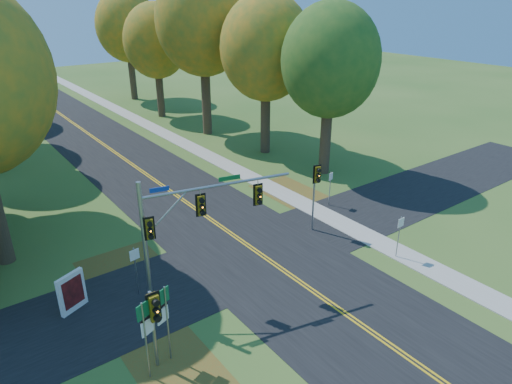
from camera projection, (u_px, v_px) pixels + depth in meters
ground at (281, 269)px, 23.48m from camera, size 160.00×160.00×0.00m
road_main at (281, 269)px, 23.48m from camera, size 8.00×160.00×0.02m
road_cross at (258, 253)px, 24.95m from camera, size 60.00×6.00×0.02m
centerline_left at (280, 269)px, 23.42m from camera, size 0.10×160.00×0.01m
centerline_right at (283, 268)px, 23.53m from camera, size 0.10×160.00×0.01m
sidewalk_east at (362, 234)px, 26.86m from camera, size 1.60×160.00×0.06m
leaf_patch_w_near at (131, 276)px, 22.87m from camera, size 4.00×6.00×0.00m
leaf_patch_e at (302, 198)px, 31.61m from camera, size 3.50×8.00×0.00m
leaf_patch_w_far at (178, 370)px, 17.18m from camera, size 3.00×5.00×0.00m
tree_e_a at (330, 61)px, 32.83m from camera, size 7.20×7.20×12.73m
tree_e_b at (266, 48)px, 37.36m from camera, size 7.60×7.60×13.33m
tree_e_c at (203, 21)px, 42.03m from camera, size 8.80×8.80×15.79m
tree_e_d at (156, 41)px, 49.42m from camera, size 7.00×7.00×12.32m
tree_e_e at (127, 26)px, 57.57m from camera, size 7.80×7.80×13.74m
traffic_mast at (184, 224)px, 19.39m from camera, size 6.74×1.70×6.24m
east_signal_pole at (316, 182)px, 25.96m from camera, size 0.48×0.57×4.21m
ped_signal_pole at (154, 313)px, 16.26m from camera, size 0.55×0.63×3.47m
route_sign_cluster at (155, 317)px, 16.40m from camera, size 1.48×0.58×3.34m
info_kiosk at (72, 292)px, 20.11m from camera, size 1.31×0.72×1.87m
reg_sign_e_north at (330, 183)px, 29.89m from camera, size 0.45×0.16×2.40m
reg_sign_e_south at (400, 230)px, 23.86m from camera, size 0.47×0.07×2.44m
reg_sign_w at (135, 263)px, 20.84m from camera, size 0.48×0.11×2.52m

